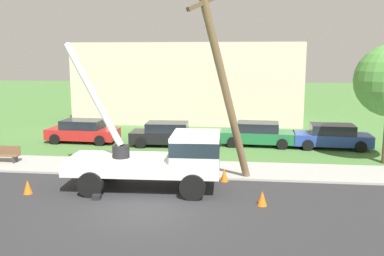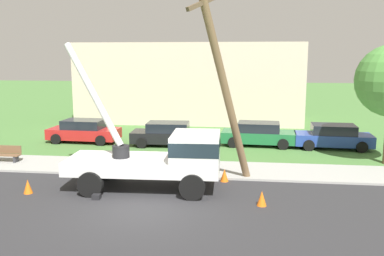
# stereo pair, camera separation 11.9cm
# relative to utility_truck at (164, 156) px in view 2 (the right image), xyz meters

# --- Properties ---
(ground_plane) EXTENTS (120.00, 120.00, 0.00)m
(ground_plane) POSITION_rel_utility_truck_xyz_m (-0.38, 9.56, -1.41)
(ground_plane) COLOR #477538
(road_asphalt) EXTENTS (80.00, 7.99, 0.01)m
(road_asphalt) POSITION_rel_utility_truck_xyz_m (-0.38, -2.44, -1.40)
(road_asphalt) COLOR #2B2B2D
(road_asphalt) RESTS_ON ground
(sidewalk_strip) EXTENTS (80.00, 2.98, 0.10)m
(sidewalk_strip) POSITION_rel_utility_truck_xyz_m (-0.38, 3.04, -1.36)
(sidewalk_strip) COLOR #9E9E99
(sidewalk_strip) RESTS_ON ground
(utility_truck) EXTENTS (6.85, 3.21, 5.98)m
(utility_truck) POSITION_rel_utility_truck_xyz_m (0.00, 0.00, 0.00)
(utility_truck) COLOR silver
(utility_truck) RESTS_ON ground
(leaning_utility_pole) EXTENTS (2.60, 3.16, 8.52)m
(leaning_utility_pole) POSITION_rel_utility_truck_xyz_m (2.34, 0.72, 2.94)
(leaning_utility_pole) COLOR brown
(leaning_utility_pole) RESTS_ON ground
(traffic_cone_ahead) EXTENTS (0.36, 0.36, 0.56)m
(traffic_cone_ahead) POSITION_rel_utility_truck_xyz_m (3.90, -1.49, -1.13)
(traffic_cone_ahead) COLOR orange
(traffic_cone_ahead) RESTS_ON ground
(traffic_cone_behind) EXTENTS (0.36, 0.36, 0.56)m
(traffic_cone_behind) POSITION_rel_utility_truck_xyz_m (-5.30, -1.23, -1.13)
(traffic_cone_behind) COLOR orange
(traffic_cone_behind) RESTS_ON ground
(traffic_cone_curbside) EXTENTS (0.36, 0.36, 0.56)m
(traffic_cone_curbside) POSITION_rel_utility_truck_xyz_m (2.40, 1.36, -1.13)
(traffic_cone_curbside) COLOR orange
(traffic_cone_curbside) RESTS_ON ground
(parked_sedan_red) EXTENTS (4.47, 2.13, 1.42)m
(parked_sedan_red) POSITION_rel_utility_truck_xyz_m (-6.85, 8.73, -0.70)
(parked_sedan_red) COLOR #B21E1E
(parked_sedan_red) RESTS_ON ground
(parked_sedan_black) EXTENTS (4.46, 2.12, 1.42)m
(parked_sedan_black) POSITION_rel_utility_truck_xyz_m (-1.38, 8.38, -0.70)
(parked_sedan_black) COLOR black
(parked_sedan_black) RESTS_ON ground
(parked_sedan_green) EXTENTS (4.49, 2.17, 1.42)m
(parked_sedan_green) POSITION_rel_utility_truck_xyz_m (4.08, 9.05, -0.70)
(parked_sedan_green) COLOR #1E6638
(parked_sedan_green) RESTS_ON ground
(parked_sedan_blue) EXTENTS (4.47, 2.15, 1.42)m
(parked_sedan_blue) POSITION_rel_utility_truck_xyz_m (8.41, 8.78, -0.70)
(parked_sedan_blue) COLOR #263F99
(parked_sedan_blue) RESTS_ON ground
(park_bench) EXTENTS (1.60, 0.45, 0.90)m
(park_bench) POSITION_rel_utility_truck_xyz_m (-8.83, 3.11, -0.95)
(park_bench) COLOR brown
(park_bench) RESTS_ON ground
(lowrise_building_backdrop) EXTENTS (18.00, 6.00, 6.40)m
(lowrise_building_backdrop) POSITION_rel_utility_truck_xyz_m (-1.33, 18.36, 1.79)
(lowrise_building_backdrop) COLOR beige
(lowrise_building_backdrop) RESTS_ON ground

